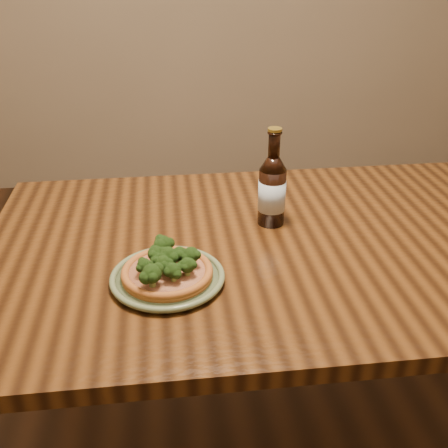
{
  "coord_description": "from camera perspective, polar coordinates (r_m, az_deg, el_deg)",
  "views": [
    {
      "loc": [
        -0.34,
        -1.01,
        1.41
      ],
      "look_at": [
        -0.21,
        0.07,
        0.82
      ],
      "focal_mm": 42.0,
      "sensor_mm": 36.0,
      "label": 1
    }
  ],
  "objects": [
    {
      "name": "pizza",
      "position": [
        1.15,
        -6.23,
        -4.89
      ],
      "size": [
        0.2,
        0.2,
        0.07
      ],
      "rotation": [
        0.0,
        0.0,
        0.43
      ],
      "color": "#A35D24",
      "rests_on": "plate"
    },
    {
      "name": "plate",
      "position": [
        1.16,
        -6.17,
        -5.81
      ],
      "size": [
        0.25,
        0.25,
        0.02
      ],
      "rotation": [
        0.0,
        0.0,
        0.37
      ],
      "color": "#606F4D",
      "rests_on": "table"
    },
    {
      "name": "beer_bottle",
      "position": [
        1.36,
        5.25,
        3.74
      ],
      "size": [
        0.07,
        0.07,
        0.26
      ],
      "rotation": [
        0.0,
        0.0,
        -0.25
      ],
      "color": "black",
      "rests_on": "table"
    },
    {
      "name": "table",
      "position": [
        1.39,
        8.49,
        -4.9
      ],
      "size": [
        1.6,
        0.9,
        0.75
      ],
      "color": "#4A290F",
      "rests_on": "ground"
    }
  ]
}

